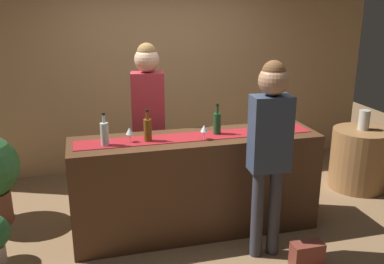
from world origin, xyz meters
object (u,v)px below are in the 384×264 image
(wine_glass_near_customer, at_px, (130,131))
(handbag, at_px, (307,254))
(bartender, at_px, (148,108))
(customer_sipping, at_px, (270,139))
(wine_bottle_amber, at_px, (148,130))
(round_side_table, at_px, (359,159))
(wine_bottle_green, at_px, (217,123))
(wine_bottle_clear, at_px, (105,134))
(vase_on_side_table, at_px, (364,120))
(wine_glass_mid_counter, at_px, (204,129))

(wine_glass_near_customer, distance_m, handbag, 1.91)
(bartender, xyz_separation_m, customer_sipping, (0.85, -1.16, -0.04))
(wine_bottle_amber, xyz_separation_m, bartender, (0.10, 0.60, 0.05))
(round_side_table, bearing_deg, handbag, -136.76)
(round_side_table, bearing_deg, wine_bottle_green, -166.62)
(wine_bottle_amber, relative_size, wine_glass_near_customer, 2.10)
(wine_bottle_amber, height_order, handbag, wine_bottle_amber)
(wine_bottle_clear, relative_size, wine_bottle_amber, 1.00)
(wine_glass_near_customer, relative_size, round_side_table, 0.19)
(bartender, height_order, customer_sipping, bartender)
(customer_sipping, relative_size, vase_on_side_table, 7.38)
(wine_bottle_amber, relative_size, bartender, 0.17)
(wine_glass_mid_counter, distance_m, bartender, 0.80)
(wine_glass_near_customer, bearing_deg, wine_glass_mid_counter, -7.74)
(wine_glass_mid_counter, bearing_deg, bartender, 120.69)
(wine_glass_near_customer, bearing_deg, bartender, 65.82)
(wine_glass_mid_counter, bearing_deg, handbag, -45.54)
(wine_bottle_clear, bearing_deg, handbag, -26.19)
(wine_bottle_clear, bearing_deg, round_side_table, 10.10)
(bartender, distance_m, customer_sipping, 1.44)
(customer_sipping, relative_size, handbag, 6.33)
(wine_bottle_clear, height_order, vase_on_side_table, wine_bottle_clear)
(bartender, distance_m, handbag, 2.10)
(vase_on_side_table, bearing_deg, handbag, -136.78)
(wine_bottle_clear, distance_m, wine_glass_near_customer, 0.23)
(wine_bottle_clear, bearing_deg, bartender, 52.00)
(wine_bottle_green, distance_m, bartender, 0.80)
(wine_glass_near_customer, height_order, bartender, bartender)
(wine_bottle_green, distance_m, customer_sipping, 0.66)
(wine_bottle_green, xyz_separation_m, wine_glass_near_customer, (-0.84, -0.04, -0.01))
(wine_bottle_green, bearing_deg, round_side_table, 13.38)
(wine_bottle_clear, relative_size, wine_glass_mid_counter, 2.10)
(bartender, relative_size, round_side_table, 2.47)
(wine_bottle_amber, height_order, wine_bottle_green, same)
(wine_bottle_amber, xyz_separation_m, vase_on_side_table, (2.69, 0.53, -0.24))
(handbag, bearing_deg, customer_sipping, 137.03)
(wine_bottle_clear, height_order, wine_bottle_green, same)
(wine_bottle_clear, distance_m, wine_glass_mid_counter, 0.90)
(customer_sipping, bearing_deg, wine_bottle_clear, 161.42)
(wine_bottle_green, bearing_deg, wine_bottle_clear, -176.18)
(wine_glass_near_customer, height_order, round_side_table, wine_glass_near_customer)
(bartender, distance_m, vase_on_side_table, 2.60)
(wine_glass_mid_counter, bearing_deg, customer_sipping, -47.10)
(wine_glass_near_customer, bearing_deg, wine_bottle_clear, -171.56)
(wine_bottle_clear, height_order, wine_glass_mid_counter, wine_bottle_clear)
(wine_bottle_green, xyz_separation_m, bartender, (-0.58, 0.56, 0.05))
(bartender, bearing_deg, wine_bottle_amber, 89.74)
(round_side_table, distance_m, vase_on_side_table, 0.49)
(wine_glass_near_customer, bearing_deg, customer_sipping, -26.90)
(wine_glass_near_customer, height_order, wine_glass_mid_counter, same)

